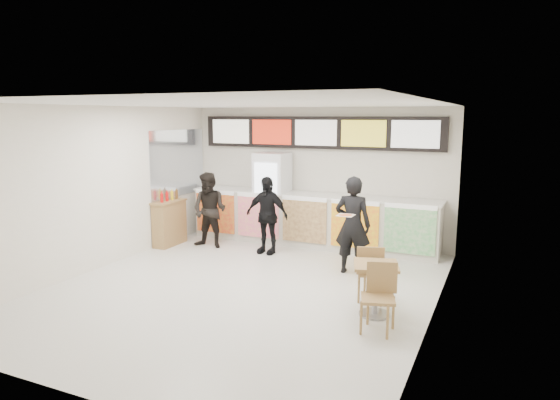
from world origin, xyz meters
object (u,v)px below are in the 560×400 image
Objects in this scene: customer_mid at (267,215)px; customer_left at (210,210)px; cafe_table at (376,280)px; customer_main at (353,225)px; service_counter at (310,220)px; drinks_fridge at (272,197)px; condiment_ledge at (169,222)px.

customer_left is at bearing -172.84° from customer_mid.
customer_left reaches higher than cafe_table.
customer_main is at bearing 98.94° from cafe_table.
service_counter is at bearing 107.32° from cafe_table.
customer_left is at bearing -150.78° from service_counter.
customer_mid is (1.31, 0.10, -0.01)m from customer_left.
drinks_fridge is at bearing 179.01° from service_counter.
customer_main is (2.33, -1.55, -0.12)m from drinks_fridge.
customer_mid is at bearing -19.41° from customer_main.
cafe_table is (4.15, -2.21, -0.29)m from customer_left.
customer_mid is 3.68m from cafe_table.
cafe_table is (2.84, -2.32, -0.27)m from customer_mid.
drinks_fridge is 1.47m from customer_left.
drinks_fridge is at bearing 111.76° from customer_mid.
condiment_ledge is (-1.88, -1.28, -0.50)m from drinks_fridge.
cafe_table is (3.18, -3.30, -0.47)m from drinks_fridge.
condiment_ledge is at bearing -155.79° from service_counter.
drinks_fridge is 1.13× the size of customer_main.
drinks_fridge reaches higher than cafe_table.
service_counter is 3.47× the size of customer_mid.
drinks_fridge is 1.25× the size of cafe_table.
customer_main is at bearing -33.65° from drinks_fridge.
service_counter is 3.09m from condiment_ledge.
customer_main is at bearing -47.75° from service_counter.
condiment_ledge is (-5.07, 2.01, -0.02)m from cafe_table.
drinks_fridge is 2.33m from condiment_ledge.
customer_main is at bearing -3.61° from condiment_ledge.
customer_main is 2.07m from customer_mid.
customer_left is (-0.97, -1.08, -0.19)m from drinks_fridge.
drinks_fridge is 1.25× the size of customer_mid.
drinks_fridge is 1.70× the size of condiment_ledge.
customer_main reaches higher than customer_left.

